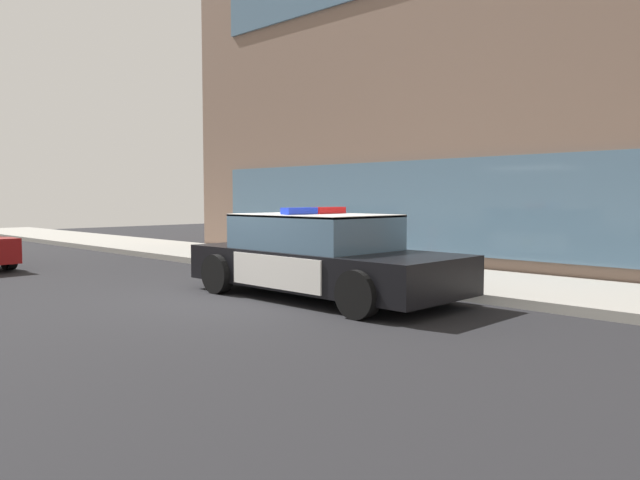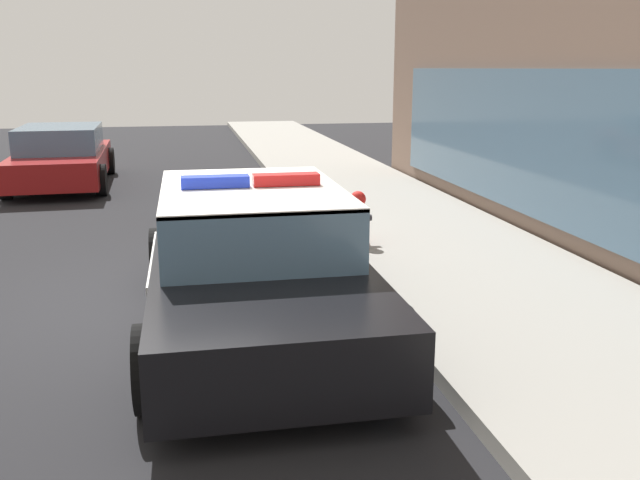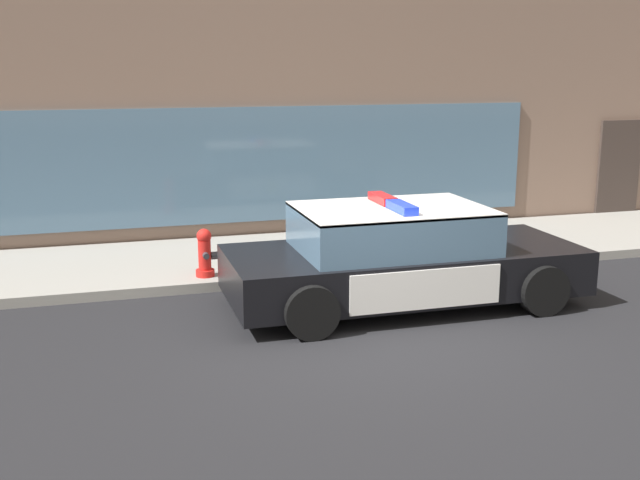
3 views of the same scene
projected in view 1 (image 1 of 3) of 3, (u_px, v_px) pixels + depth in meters
The scene contains 5 objects.
ground at pixel (235, 297), 10.09m from camera, with size 48.00×48.00×0.00m, color black.
sidewalk at pixel (381, 273), 12.80m from camera, with size 48.00×3.00×0.15m, color gray.
storefront_building at pixel (593, 77), 16.37m from camera, with size 20.47×11.10×9.78m.
police_cruiser at pixel (320, 256), 10.09m from camera, with size 4.85×2.17×1.49m.
fire_hydrant at pixel (294, 251), 13.00m from camera, with size 0.34×0.39×0.73m.
Camera 1 is at (8.03, -6.12, 1.66)m, focal length 34.16 mm.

